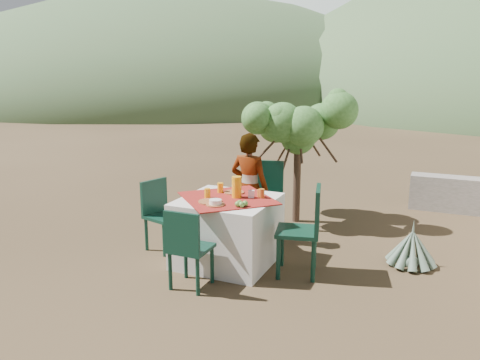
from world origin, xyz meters
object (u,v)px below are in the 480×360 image
person (249,188)px  agave (412,248)px  chair_far (265,193)px  chair_right (306,227)px  chair_near (187,246)px  juice_pitcher (237,187)px  chair_left (160,211)px  shrub_tree (303,131)px  table (228,230)px

person → agave: person is taller
chair_far → chair_right: 1.45m
chair_near → juice_pitcher: size_ratio=3.46×
chair_right → juice_pitcher: bearing=-105.8°
chair_near → chair_left: chair_left is taller
shrub_tree → agave: bearing=-34.1°
chair_far → agave: chair_far is taller
table → chair_far: size_ratio=1.34×
table → agave: (1.95, 0.73, -0.18)m
chair_left → chair_far: bearing=-25.3°
agave → chair_far: bearing=167.4°
chair_near → agave: bearing=-142.9°
chair_near → agave: size_ratio=1.39×
chair_far → agave: size_ratio=1.62×
chair_near → agave: (2.01, 1.53, -0.26)m
chair_right → chair_left: bearing=-104.1°
chair_left → chair_right: chair_right is taller
table → juice_pitcher: (0.09, 0.05, 0.50)m
chair_near → juice_pitcher: (0.15, 0.86, 0.42)m
chair_left → chair_right: bearing=-75.8°
chair_far → juice_pitcher: juice_pitcher is taller
table → person: person is taller
agave → table: bearing=-159.5°
table → shrub_tree: size_ratio=0.78×
shrub_tree → juice_pitcher: size_ratio=6.97×
chair_right → table: bearing=-102.2°
table → chair_right: bearing=0.6°
chair_right → shrub_tree: shrub_tree is taller
person → shrub_tree: size_ratio=0.84×
chair_right → person: bearing=-139.8°
chair_right → shrub_tree: bearing=-175.1°
table → chair_far: bearing=88.9°
chair_left → agave: (2.88, 0.68, -0.28)m
chair_left → shrub_tree: shrub_tree is taller
person → juice_pitcher: 0.70m
chair_left → shrub_tree: size_ratio=0.51×
person → juice_pitcher: person is taller
shrub_tree → juice_pitcher: (-0.24, -1.77, -0.44)m
chair_far → person: bearing=-107.6°
table → shrub_tree: shrub_tree is taller
chair_far → shrub_tree: bearing=54.7°
chair_left → agave: bearing=-61.3°
agave → juice_pitcher: 2.09m
chair_far → chair_left: (-0.96, -1.11, -0.06)m
shrub_tree → juice_pitcher: bearing=-97.6°
shrub_tree → chair_right: bearing=-72.3°
chair_near → chair_left: (-0.87, 0.86, 0.01)m
chair_far → juice_pitcher: (0.07, -1.11, 0.34)m
chair_right → chair_far: bearing=-155.2°
chair_right → juice_pitcher: 0.89m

